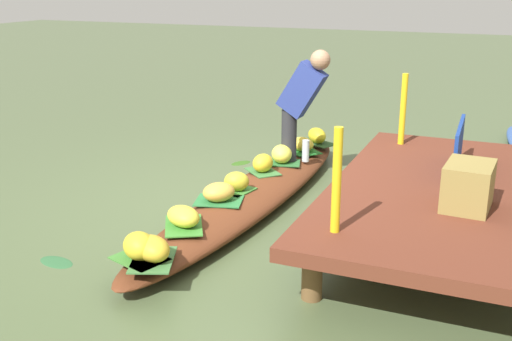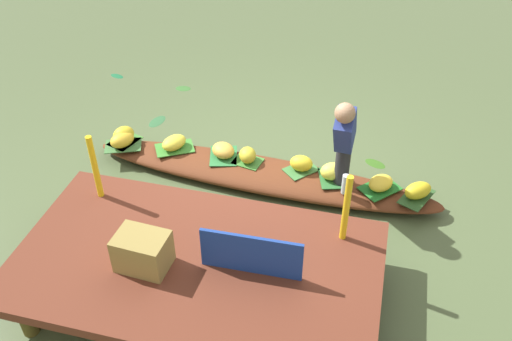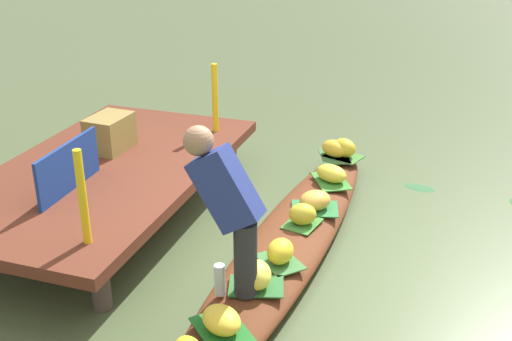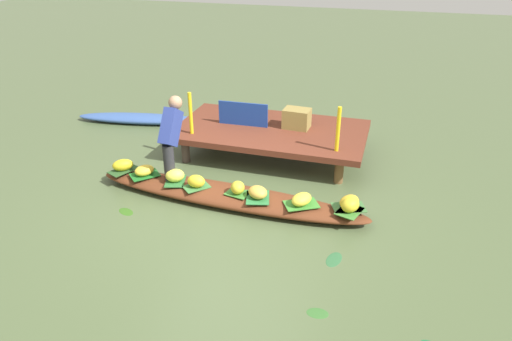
% 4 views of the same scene
% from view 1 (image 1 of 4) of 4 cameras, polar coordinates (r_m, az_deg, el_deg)
% --- Properties ---
extents(canal_water, '(40.00, 40.00, 0.00)m').
position_cam_1_polar(canal_water, '(5.81, -0.42, -3.35)').
color(canal_water, '#4B5B38').
rests_on(canal_water, ground).
extents(dock_platform, '(3.20, 1.80, 0.47)m').
position_cam_1_polar(dock_platform, '(5.12, 17.42, -2.18)').
color(dock_platform, '#5F2C1D').
rests_on(dock_platform, ground).
extents(vendor_boat, '(4.11, 0.84, 0.20)m').
position_cam_1_polar(vendor_boat, '(5.78, -0.43, -2.40)').
color(vendor_boat, '#5F2F19').
rests_on(vendor_boat, ground).
extents(leaf_mat_0, '(0.49, 0.50, 0.01)m').
position_cam_1_polar(leaf_mat_0, '(6.92, 4.31, 1.85)').
color(leaf_mat_0, '#1E6824').
rests_on(leaf_mat_0, vendor_boat).
extents(banana_bunch_0, '(0.35, 0.37, 0.15)m').
position_cam_1_polar(banana_bunch_0, '(6.90, 4.32, 2.45)').
color(banana_bunch_0, yellow).
rests_on(banana_bunch_0, vendor_boat).
extents(leaf_mat_1, '(0.50, 0.42, 0.01)m').
position_cam_1_polar(leaf_mat_1, '(4.34, -9.52, -8.14)').
color(leaf_mat_1, '#3D6E38').
rests_on(leaf_mat_1, vendor_boat).
extents(banana_bunch_1, '(0.34, 0.37, 0.17)m').
position_cam_1_polar(banana_bunch_1, '(4.30, -9.57, -7.12)').
color(banana_bunch_1, gold).
rests_on(banana_bunch_1, vendor_boat).
extents(leaf_mat_2, '(0.53, 0.47, 0.01)m').
position_cam_1_polar(leaf_mat_2, '(4.87, -6.71, -5.08)').
color(leaf_mat_2, '#3A812E').
rests_on(leaf_mat_2, vendor_boat).
extents(banana_bunch_2, '(0.34, 0.38, 0.16)m').
position_cam_1_polar(banana_bunch_2, '(4.84, -6.74, -4.23)').
color(banana_bunch_2, yellow).
rests_on(banana_bunch_2, vendor_boat).
extents(leaf_mat_3, '(0.36, 0.31, 0.01)m').
position_cam_1_polar(leaf_mat_3, '(5.61, -1.81, -1.87)').
color(leaf_mat_3, '#3B7B2F').
rests_on(leaf_mat_3, vendor_boat).
extents(banana_bunch_3, '(0.26, 0.28, 0.18)m').
position_cam_1_polar(banana_bunch_3, '(5.58, -1.82, -1.01)').
color(banana_bunch_3, gold).
rests_on(banana_bunch_3, vendor_boat).
extents(leaf_mat_4, '(0.37, 0.45, 0.01)m').
position_cam_1_polar(leaf_mat_4, '(6.45, 2.36, 0.74)').
color(leaf_mat_4, '#2B652F').
rests_on(leaf_mat_4, vendor_boat).
extents(banana_bunch_4, '(0.33, 0.30, 0.19)m').
position_cam_1_polar(banana_bunch_4, '(6.43, 2.37, 1.54)').
color(banana_bunch_4, '#F1E54B').
rests_on(banana_bunch_4, vendor_boat).
extents(leaf_mat_5, '(0.40, 0.50, 0.01)m').
position_cam_1_polar(leaf_mat_5, '(7.26, 5.64, 2.57)').
color(leaf_mat_5, '#2A4F25').
rests_on(leaf_mat_5, vendor_boat).
extents(banana_bunch_5, '(0.36, 0.34, 0.18)m').
position_cam_1_polar(banana_bunch_5, '(7.24, 5.66, 3.24)').
color(banana_bunch_5, gold).
rests_on(banana_bunch_5, vendor_boat).
extents(leaf_mat_6, '(0.40, 0.47, 0.01)m').
position_cam_1_polar(leaf_mat_6, '(5.37, -3.45, -2.81)').
color(leaf_mat_6, '#2B743A').
rests_on(leaf_mat_6, vendor_boat).
extents(banana_bunch_6, '(0.37, 0.36, 0.16)m').
position_cam_1_polar(banana_bunch_6, '(5.34, -3.47, -2.00)').
color(banana_bunch_6, gold).
rests_on(banana_bunch_6, vendor_boat).
extents(leaf_mat_7, '(0.43, 0.44, 0.01)m').
position_cam_1_polar(leaf_mat_7, '(6.15, 0.63, -0.09)').
color(leaf_mat_7, '#3C7439').
rests_on(leaf_mat_7, vendor_boat).
extents(banana_bunch_7, '(0.26, 0.19, 0.18)m').
position_cam_1_polar(banana_bunch_7, '(6.13, 0.63, 0.70)').
color(banana_bunch_7, yellow).
rests_on(banana_bunch_7, vendor_boat).
extents(leaf_mat_8, '(0.38, 0.44, 0.01)m').
position_cam_1_polar(leaf_mat_8, '(4.37, -10.67, -8.02)').
color(leaf_mat_8, '#3C792F').
rests_on(leaf_mat_8, vendor_boat).
extents(banana_bunch_8, '(0.32, 0.34, 0.19)m').
position_cam_1_polar(banana_bunch_8, '(4.33, -10.74, -6.87)').
color(banana_bunch_8, gold).
rests_on(banana_bunch_8, vendor_boat).
extents(vendor_person, '(0.21, 0.54, 1.18)m').
position_cam_1_polar(vendor_person, '(6.32, 4.19, 6.64)').
color(vendor_person, '#28282D').
rests_on(vendor_person, vendor_boat).
extents(water_bottle, '(0.08, 0.08, 0.23)m').
position_cam_1_polar(water_bottle, '(6.50, 4.61, 1.84)').
color(water_bottle, silver).
rests_on(water_bottle, vendor_boat).
extents(market_banner, '(0.87, 0.06, 0.41)m').
position_cam_1_polar(market_banner, '(5.53, 18.22, 2.04)').
color(market_banner, navy).
rests_on(market_banner, dock_platform).
extents(railing_post_west, '(0.06, 0.06, 0.70)m').
position_cam_1_polar(railing_post_west, '(6.24, 13.45, 5.53)').
color(railing_post_west, yellow).
rests_on(railing_post_west, dock_platform).
extents(railing_post_east, '(0.06, 0.06, 0.70)m').
position_cam_1_polar(railing_post_east, '(3.96, 7.47, -0.93)').
color(railing_post_east, yellow).
rests_on(railing_post_east, dock_platform).
extents(produce_crate, '(0.46, 0.35, 0.33)m').
position_cam_1_polar(produce_crate, '(4.66, 19.03, -1.34)').
color(produce_crate, olive).
rests_on(produce_crate, dock_platform).
extents(drifting_plant_0, '(0.30, 0.25, 0.01)m').
position_cam_1_polar(drifting_plant_0, '(7.15, -1.40, 0.72)').
color(drifting_plant_0, '#325F1B').
rests_on(drifting_plant_0, ground).
extents(drifting_plant_1, '(0.23, 0.34, 0.01)m').
position_cam_1_polar(drifting_plant_1, '(4.96, -17.98, -8.03)').
color(drifting_plant_1, '#2D5F35').
rests_on(drifting_plant_1, ground).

